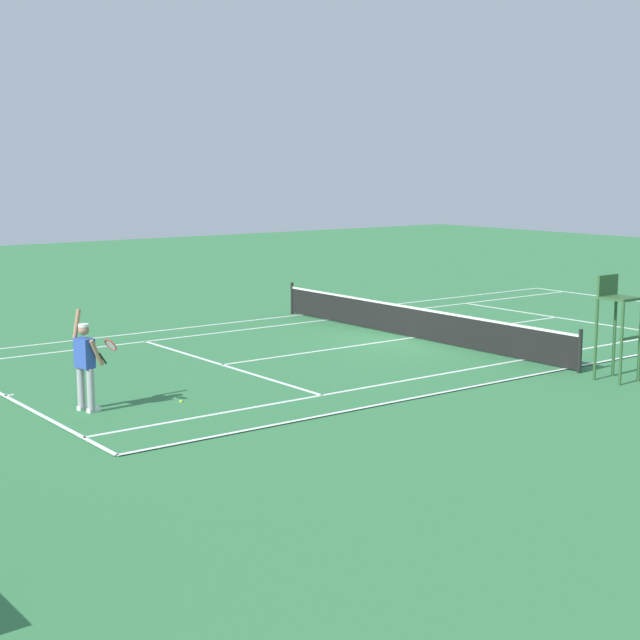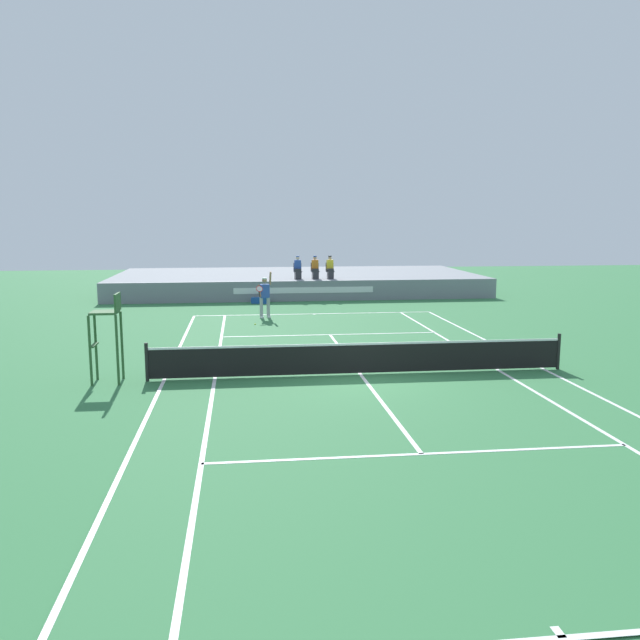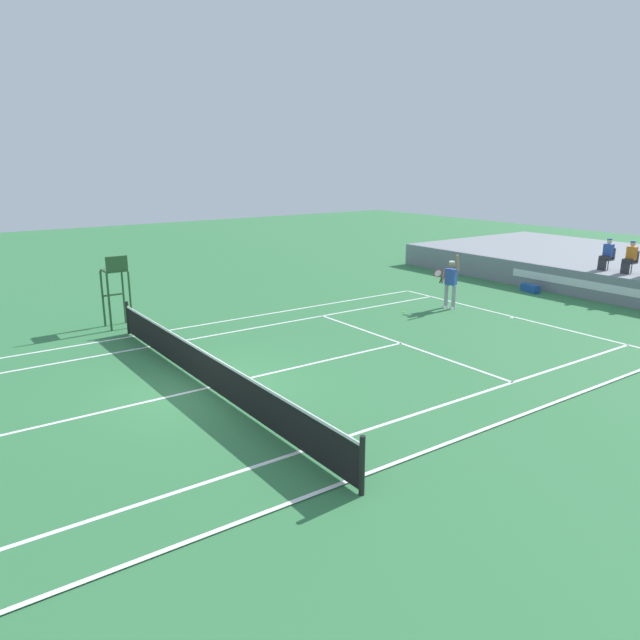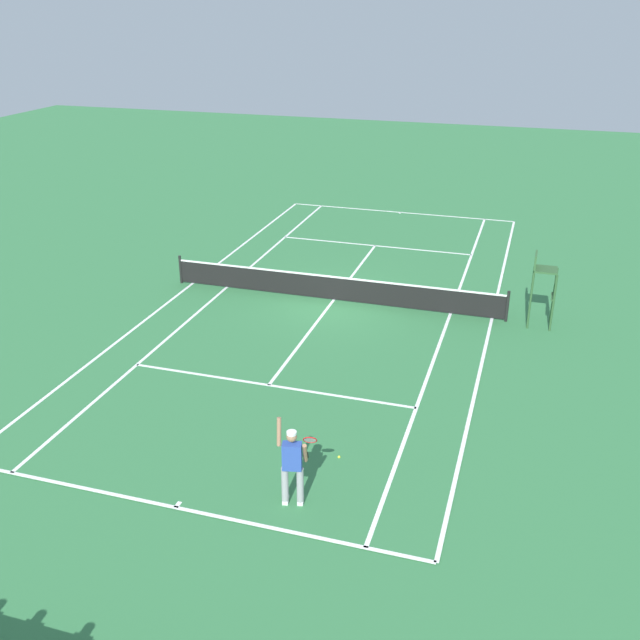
{
  "view_description": "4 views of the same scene",
  "coord_description": "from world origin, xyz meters",
  "px_view_note": "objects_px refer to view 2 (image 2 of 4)",
  "views": [
    {
      "loc": [
        -20.48,
        18.89,
        4.93
      ],
      "look_at": [
        -0.69,
        3.86,
        1.0
      ],
      "focal_mm": 54.81,
      "sensor_mm": 36.0,
      "label": 1
    },
    {
      "loc": [
        -3.32,
        -17.83,
        4.44
      ],
      "look_at": [
        -0.69,
        3.86,
        1.0
      ],
      "focal_mm": 36.52,
      "sensor_mm": 36.0,
      "label": 2
    },
    {
      "loc": [
        12.83,
        -5.75,
        5.41
      ],
      "look_at": [
        -0.69,
        3.86,
        1.0
      ],
      "focal_mm": 33.64,
      "sensor_mm": 36.0,
      "label": 3
    },
    {
      "loc": [
        -6.54,
        22.74,
        9.86
      ],
      "look_at": [
        -0.69,
        3.86,
        1.0
      ],
      "focal_mm": 40.75,
      "sensor_mm": 36.0,
      "label": 4
    }
  ],
  "objects_px": {
    "spectator_seated_2": "(330,268)",
    "equipment_bag": "(260,300)",
    "tennis_ball": "(255,324)",
    "tennis_player": "(265,296)",
    "spectator_seated_1": "(315,268)",
    "umpire_chair": "(108,326)",
    "spectator_seated_0": "(298,268)"
  },
  "relations": [
    {
      "from": "spectator_seated_2",
      "to": "equipment_bag",
      "type": "bearing_deg",
      "value": -154.85
    },
    {
      "from": "spectator_seated_2",
      "to": "tennis_ball",
      "type": "distance_m",
      "value": 9.97
    },
    {
      "from": "tennis_player",
      "to": "tennis_ball",
      "type": "height_order",
      "value": "tennis_player"
    },
    {
      "from": "tennis_player",
      "to": "equipment_bag",
      "type": "distance_m",
      "value": 5.13
    },
    {
      "from": "spectator_seated_2",
      "to": "tennis_ball",
      "type": "height_order",
      "value": "spectator_seated_2"
    },
    {
      "from": "spectator_seated_1",
      "to": "umpire_chair",
      "type": "relative_size",
      "value": 0.52
    },
    {
      "from": "tennis_player",
      "to": "spectator_seated_2",
      "type": "bearing_deg",
      "value": 60.65
    },
    {
      "from": "spectator_seated_0",
      "to": "tennis_ball",
      "type": "distance_m",
      "value": 9.32
    },
    {
      "from": "tennis_ball",
      "to": "equipment_bag",
      "type": "height_order",
      "value": "equipment_bag"
    },
    {
      "from": "spectator_seated_0",
      "to": "equipment_bag",
      "type": "relative_size",
      "value": 1.33
    },
    {
      "from": "spectator_seated_1",
      "to": "umpire_chair",
      "type": "height_order",
      "value": "umpire_chair"
    },
    {
      "from": "spectator_seated_0",
      "to": "spectator_seated_2",
      "type": "distance_m",
      "value": 1.8
    },
    {
      "from": "spectator_seated_0",
      "to": "spectator_seated_1",
      "type": "relative_size",
      "value": 1.0
    },
    {
      "from": "tennis_player",
      "to": "umpire_chair",
      "type": "bearing_deg",
      "value": -112.71
    },
    {
      "from": "spectator_seated_0",
      "to": "tennis_ball",
      "type": "height_order",
      "value": "spectator_seated_0"
    },
    {
      "from": "spectator_seated_1",
      "to": "spectator_seated_2",
      "type": "distance_m",
      "value": 0.84
    },
    {
      "from": "umpire_chair",
      "to": "tennis_player",
      "type": "bearing_deg",
      "value": 67.29
    },
    {
      "from": "spectator_seated_0",
      "to": "spectator_seated_1",
      "type": "height_order",
      "value": "same"
    },
    {
      "from": "equipment_bag",
      "to": "tennis_player",
      "type": "bearing_deg",
      "value": -89.23
    },
    {
      "from": "spectator_seated_1",
      "to": "equipment_bag",
      "type": "bearing_deg",
      "value": -149.22
    },
    {
      "from": "tennis_player",
      "to": "umpire_chair",
      "type": "height_order",
      "value": "umpire_chair"
    },
    {
      "from": "spectator_seated_1",
      "to": "tennis_player",
      "type": "distance_m",
      "value": 7.6
    },
    {
      "from": "spectator_seated_1",
      "to": "tennis_player",
      "type": "xyz_separation_m",
      "value": [
        -3.05,
        -6.92,
        -0.71
      ]
    },
    {
      "from": "spectator_seated_0",
      "to": "umpire_chair",
      "type": "height_order",
      "value": "umpire_chair"
    },
    {
      "from": "umpire_chair",
      "to": "equipment_bag",
      "type": "distance_m",
      "value": 16.76
    },
    {
      "from": "umpire_chair",
      "to": "spectator_seated_0",
      "type": "bearing_deg",
      "value": 69.52
    },
    {
      "from": "tennis_player",
      "to": "equipment_bag",
      "type": "xyz_separation_m",
      "value": [
        -0.07,
        5.07,
        -0.83
      ]
    },
    {
      "from": "spectator_seated_0",
      "to": "spectator_seated_2",
      "type": "relative_size",
      "value": 1.0
    },
    {
      "from": "tennis_player",
      "to": "equipment_bag",
      "type": "height_order",
      "value": "tennis_player"
    },
    {
      "from": "spectator_seated_2",
      "to": "equipment_bag",
      "type": "relative_size",
      "value": 1.33
    },
    {
      "from": "spectator_seated_0",
      "to": "spectator_seated_2",
      "type": "bearing_deg",
      "value": 0.0
    },
    {
      "from": "spectator_seated_2",
      "to": "tennis_player",
      "type": "distance_m",
      "value": 7.98
    }
  ]
}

